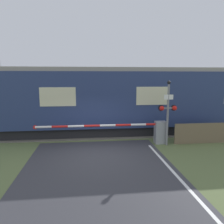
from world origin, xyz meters
TOP-DOWN VIEW (x-y plane):
  - ground_plane at (0.00, 0.00)m, footprint 80.00×80.00m
  - track_bed at (0.00, 3.94)m, footprint 36.00×3.20m
  - train at (3.30, 3.94)m, footprint 19.34×2.92m
  - crossing_barrier at (2.78, 1.37)m, footprint 6.87×0.44m
  - signal_post at (3.67, 1.03)m, footprint 0.97×0.26m
  - catenary_pole at (-6.40, 6.36)m, footprint 0.20×1.90m
  - roadside_fence at (5.81, 1.12)m, footprint 3.39×0.06m

SIDE VIEW (x-z plane):
  - ground_plane at x=0.00m, z-range 0.00..0.00m
  - track_bed at x=0.00m, z-range -0.04..0.09m
  - roadside_fence at x=5.81m, z-range 0.00..1.10m
  - crossing_barrier at x=2.78m, z-range 0.10..1.29m
  - signal_post at x=3.67m, z-range 0.22..3.57m
  - train at x=3.30m, z-range 0.05..4.12m
  - catenary_pole at x=-6.40m, z-range 0.15..6.82m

